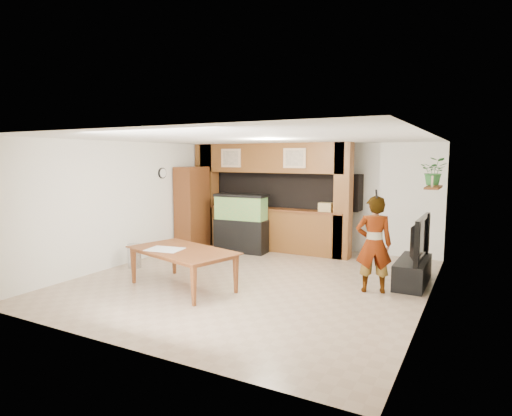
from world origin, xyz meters
The scene contains 20 objects.
floor centered at (0.00, 0.00, 0.00)m, with size 6.50×6.50×0.00m, color gray.
ceiling centered at (0.00, 0.00, 2.60)m, with size 6.50×6.50×0.00m, color white.
wall_back centered at (0.00, 3.25, 1.30)m, with size 6.00×6.00×0.00m, color silver.
wall_left centered at (-3.00, 0.00, 1.30)m, with size 6.50×6.50×0.00m, color silver.
wall_right centered at (3.00, 0.00, 1.30)m, with size 6.50×6.50×0.00m, color silver.
partition centered at (-0.95, 2.64, 1.31)m, with size 4.20×0.99×2.60m.
wall_clock centered at (-2.97, 1.00, 1.90)m, with size 0.05×0.25×0.25m.
wall_shelf centered at (2.85, 1.95, 1.70)m, with size 0.25×0.90×0.04m, color brown.
pantry_cabinet centered at (-2.70, 1.78, 1.02)m, with size 0.51×0.83×2.03m, color brown.
trash_can centered at (-2.59, -0.38, 0.25)m, with size 0.27×0.27×0.50m, color #B2B2B7.
aquarium centered at (-1.39, 1.95, 0.68)m, with size 1.26×0.47×1.40m.
tv_stand centered at (2.65, 1.11, 0.23)m, with size 0.50×1.36×0.45m, color black.
television centered at (2.65, 1.11, 0.85)m, with size 1.36×0.18×0.78m, color black.
photo_frame centered at (2.85, 1.67, 1.82)m, with size 0.03×0.16×0.21m, color tan.
potted_plant centered at (2.82, 2.26, 1.99)m, with size 0.49×0.42×0.54m, color #29662C.
person centered at (2.12, 0.33, 0.82)m, with size 0.60×0.39×1.64m, color #A18258.
microphone centered at (2.17, 0.17, 1.68)m, with size 0.03×0.03×0.15m, color black.
dining_table centered at (-0.86, -1.05, 0.34)m, with size 1.94×1.08×0.68m, color brown.
newspaper_a centered at (-1.12, -1.16, 0.69)m, with size 0.60×0.43×0.01m, color silver.
counter_box centered at (0.55, 2.45, 1.14)m, with size 0.30×0.20×0.20m, color #9D8655.
Camera 1 is at (3.69, -6.81, 2.26)m, focal length 30.00 mm.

